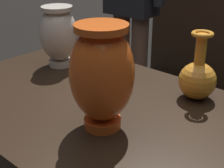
# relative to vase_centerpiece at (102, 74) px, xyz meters

# --- Properties ---
(vase_centerpiece) EXTENTS (0.16, 0.16, 0.26)m
(vase_centerpiece) POSITION_rel_vase_centerpiece_xyz_m (0.00, 0.00, 0.00)
(vase_centerpiece) COLOR #E55B1E
(vase_centerpiece) RESTS_ON display_plinth
(vase_tall_behind) EXTENTS (0.14, 0.14, 0.22)m
(vase_tall_behind) POSITION_rel_vase_centerpiece_xyz_m (-0.41, 0.21, -0.02)
(vase_tall_behind) COLOR silver
(vase_tall_behind) RESTS_ON display_plinth
(vase_right_accent) EXTENTS (0.11, 0.11, 0.20)m
(vase_right_accent) POSITION_rel_vase_centerpiece_xyz_m (0.09, 0.30, -0.08)
(vase_right_accent) COLOR orange
(vase_right_accent) RESTS_ON display_plinth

